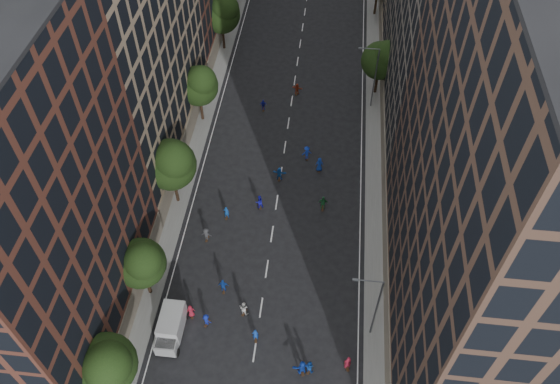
# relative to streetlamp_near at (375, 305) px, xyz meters

# --- Properties ---
(ground) EXTENTS (240.00, 240.00, 0.00)m
(ground) POSITION_rel_streetlamp_near_xyz_m (-10.37, 28.00, -5.17)
(ground) COLOR black
(ground) RESTS_ON ground
(sidewalk_left) EXTENTS (4.00, 105.00, 0.15)m
(sidewalk_left) POSITION_rel_streetlamp_near_xyz_m (-22.37, 35.50, -5.09)
(sidewalk_left) COLOR slate
(sidewalk_left) RESTS_ON ground
(sidewalk_right) EXTENTS (4.00, 105.00, 0.15)m
(sidewalk_right) POSITION_rel_streetlamp_near_xyz_m (1.63, 35.50, -5.09)
(sidewalk_right) COLOR slate
(sidewalk_right) RESTS_ON ground
(bldg_left_a) EXTENTS (14.00, 22.00, 30.00)m
(bldg_left_a) POSITION_rel_streetlamp_near_xyz_m (-29.37, -1.00, 9.83)
(bldg_left_a) COLOR #532A1F
(bldg_left_a) RESTS_ON ground
(bldg_left_b) EXTENTS (14.00, 26.00, 34.00)m
(bldg_left_b) POSITION_rel_streetlamp_near_xyz_m (-29.37, 23.00, 11.83)
(bldg_left_b) COLOR #927A5F
(bldg_left_b) RESTS_ON ground
(bldg_right_a) EXTENTS (14.00, 30.00, 36.00)m
(bldg_right_a) POSITION_rel_streetlamp_near_xyz_m (8.63, 3.00, 12.83)
(bldg_right_a) COLOR #4D3529
(bldg_right_a) RESTS_ON ground
(bldg_right_b) EXTENTS (14.00, 28.00, 33.00)m
(bldg_right_b) POSITION_rel_streetlamp_near_xyz_m (8.63, 32.00, 11.33)
(bldg_right_b) COLOR #5F574E
(bldg_right_b) RESTS_ON ground
(tree_left_0) EXTENTS (5.20, 5.20, 8.83)m
(tree_left_0) POSITION_rel_streetlamp_near_xyz_m (-21.38, -8.15, 0.79)
(tree_left_0) COLOR black
(tree_left_0) RESTS_ON ground
(tree_left_1) EXTENTS (4.80, 4.80, 8.21)m
(tree_left_1) POSITION_rel_streetlamp_near_xyz_m (-21.39, 1.86, 0.38)
(tree_left_1) COLOR black
(tree_left_1) RESTS_ON ground
(tree_left_2) EXTENTS (5.60, 5.60, 9.45)m
(tree_left_2) POSITION_rel_streetlamp_near_xyz_m (-21.36, 13.83, 1.19)
(tree_left_2) COLOR black
(tree_left_2) RESTS_ON ground
(tree_left_3) EXTENTS (5.00, 5.00, 8.58)m
(tree_left_3) POSITION_rel_streetlamp_near_xyz_m (-21.38, 27.85, 0.65)
(tree_left_3) COLOR black
(tree_left_3) RESTS_ON ground
(tree_left_4) EXTENTS (5.40, 5.40, 9.08)m
(tree_left_4) POSITION_rel_streetlamp_near_xyz_m (-21.37, 43.84, 0.93)
(tree_left_4) COLOR black
(tree_left_4) RESTS_ON ground
(tree_right_a) EXTENTS (5.00, 5.00, 8.39)m
(tree_right_a) POSITION_rel_streetlamp_near_xyz_m (1.02, 35.85, 0.46)
(tree_right_a) COLOR black
(tree_right_a) RESTS_ON ground
(streetlamp_near) EXTENTS (2.64, 0.22, 9.06)m
(streetlamp_near) POSITION_rel_streetlamp_near_xyz_m (0.00, 0.00, 0.00)
(streetlamp_near) COLOR #595B60
(streetlamp_near) RESTS_ON ground
(streetlamp_far) EXTENTS (2.64, 0.22, 9.06)m
(streetlamp_far) POSITION_rel_streetlamp_near_xyz_m (0.00, 33.00, 0.00)
(streetlamp_far) COLOR #595B60
(streetlamp_far) RESTS_ON ground
(cargo_van) EXTENTS (2.21, 4.69, 2.49)m
(cargo_van) POSITION_rel_streetlamp_near_xyz_m (-18.30, -2.15, -3.86)
(cargo_van) COLOR #B3B3B5
(cargo_van) RESTS_ON ground
(skater_1) EXTENTS (0.67, 0.50, 1.68)m
(skater_1) POSITION_rel_streetlamp_near_xyz_m (-10.43, -1.83, -4.33)
(skater_1) COLOR #1542B0
(skater_1) RESTS_ON ground
(skater_2) EXTENTS (0.95, 0.83, 1.65)m
(skater_2) POSITION_rel_streetlamp_near_xyz_m (-5.24, -4.32, -4.34)
(skater_2) COLOR #13429F
(skater_2) RESTS_ON ground
(skater_3) EXTENTS (1.10, 0.89, 1.49)m
(skater_3) POSITION_rel_streetlamp_near_xyz_m (-15.27, -0.80, -4.42)
(skater_3) COLOR #13259E
(skater_3) RESTS_ON ground
(skater_4) EXTENTS (1.08, 0.48, 1.83)m
(skater_4) POSITION_rel_streetlamp_near_xyz_m (-14.30, 2.97, -4.26)
(skater_4) COLOR #1542AB
(skater_4) RESTS_ON ground
(skater_5) EXTENTS (1.85, 1.16, 1.91)m
(skater_5) POSITION_rel_streetlamp_near_xyz_m (-5.86, -4.54, -4.21)
(skater_5) COLOR #153CB2
(skater_5) RESTS_ON ground
(skater_6) EXTENTS (0.89, 0.71, 1.59)m
(skater_6) POSITION_rel_streetlamp_near_xyz_m (-16.92, -0.06, -4.37)
(skater_6) COLOR maroon
(skater_6) RESTS_ON ground
(skater_7) EXTENTS (0.83, 0.69, 1.94)m
(skater_7) POSITION_rel_streetlamp_near_xyz_m (-1.87, -3.66, -4.20)
(skater_7) COLOR #A51B32
(skater_7) RESTS_ON ground
(skater_8) EXTENTS (1.07, 0.95, 1.83)m
(skater_8) POSITION_rel_streetlamp_near_xyz_m (-11.92, 0.76, -4.26)
(skater_8) COLOR silver
(skater_8) RESTS_ON ground
(skater_9) EXTENTS (1.13, 0.71, 1.68)m
(skater_9) POSITION_rel_streetlamp_near_xyz_m (-17.23, 9.04, -4.33)
(skater_9) COLOR #393A3E
(skater_9) RESTS_ON ground
(skater_10) EXTENTS (1.13, 0.48, 1.92)m
(skater_10) POSITION_rel_streetlamp_near_xyz_m (-5.11, 14.63, -4.21)
(skater_10) COLOR #217039
(skater_10) RESTS_ON ground
(skater_11) EXTENTS (1.67, 0.65, 1.76)m
(skater_11) POSITION_rel_streetlamp_near_xyz_m (-10.46, 18.60, -4.29)
(skater_11) COLOR #1550AF
(skater_11) RESTS_ON ground
(skater_12) EXTENTS (0.98, 0.67, 1.94)m
(skater_12) POSITION_rel_streetlamp_near_xyz_m (-5.89, 20.52, -4.20)
(skater_12) COLOR navy
(skater_12) RESTS_ON ground
(skater_13) EXTENTS (0.64, 0.45, 1.66)m
(skater_13) POSITION_rel_streetlamp_near_xyz_m (-15.63, 12.25, -4.34)
(skater_13) COLOR #1448A2
(skater_13) RESTS_ON ground
(skater_14) EXTENTS (1.08, 0.98, 1.80)m
(skater_14) POSITION_rel_streetlamp_near_xyz_m (-12.22, 14.08, -4.27)
(skater_14) COLOR #1717BA
(skater_14) RESTS_ON ground
(skater_15) EXTENTS (1.38, 1.07, 1.87)m
(skater_15) POSITION_rel_streetlamp_near_xyz_m (-7.53, 22.33, -4.23)
(skater_15) COLOR #142FA6
(skater_15) RESTS_ON ground
(skater_16) EXTENTS (0.93, 0.42, 1.57)m
(skater_16) POSITION_rel_streetlamp_near_xyz_m (-13.94, 30.77, -4.38)
(skater_16) COLOR #151BAE
(skater_16) RESTS_ON ground
(skater_17) EXTENTS (1.54, 0.78, 1.59)m
(skater_17) POSITION_rel_streetlamp_near_xyz_m (-9.81, 34.58, -4.38)
(skater_17) COLOR #AE3A1D
(skater_17) RESTS_ON ground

